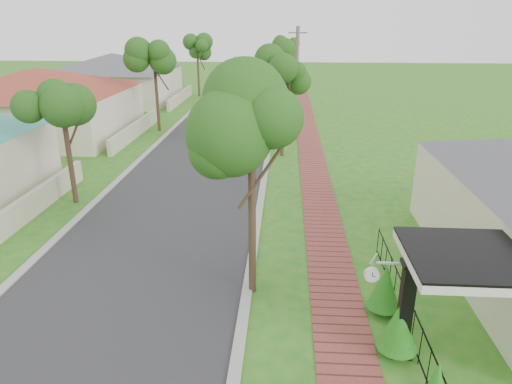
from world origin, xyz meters
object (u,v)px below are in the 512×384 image
(porch_post, at_px, (405,315))
(station_clock, at_px, (373,274))
(parked_car_red, at_px, (253,109))
(utility_pole, at_px, (296,84))
(parked_car_white, at_px, (259,109))
(near_tree, at_px, (252,133))

(porch_post, xyz_separation_m, station_clock, (-0.72, 0.40, 0.83))
(station_clock, bearing_deg, parked_car_red, 99.86)
(porch_post, distance_m, utility_pole, 21.27)
(parked_car_red, relative_size, utility_pole, 0.57)
(porch_post, relative_size, parked_car_white, 0.52)
(parked_car_red, height_order, utility_pole, utility_pole)
(parked_car_red, relative_size, station_clock, 4.58)
(parked_car_red, relative_size, near_tree, 0.69)
(parked_car_white, bearing_deg, utility_pole, -55.80)
(parked_car_red, bearing_deg, near_tree, -88.39)
(near_tree, bearing_deg, parked_car_red, 94.01)
(station_clock, bearing_deg, utility_pole, 94.23)
(utility_pole, distance_m, station_clock, 20.73)
(porch_post, relative_size, parked_car_red, 0.61)
(parked_car_red, xyz_separation_m, utility_pole, (3.30, -7.15, 2.95))
(parked_car_white, xyz_separation_m, near_tree, (1.33, -25.34, 3.99))
(parked_car_white, height_order, near_tree, near_tree)
(parked_car_white, xyz_separation_m, utility_pole, (2.83, -6.84, 2.86))
(parked_car_red, bearing_deg, station_clock, -82.54)
(utility_pole, xyz_separation_m, station_clock, (1.53, -20.60, -1.71))
(porch_post, height_order, parked_car_red, porch_post)
(near_tree, xyz_separation_m, station_clock, (3.03, -2.10, -2.83))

